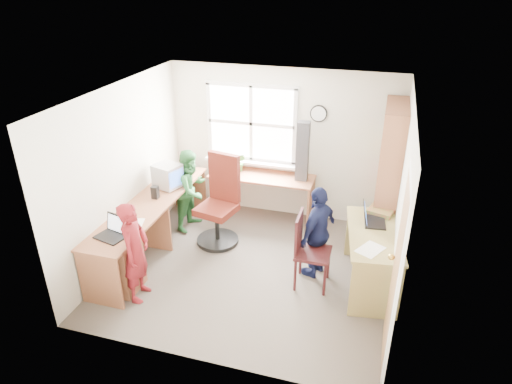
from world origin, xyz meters
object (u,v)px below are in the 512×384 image
at_px(person_green, 192,189).
at_px(bookshelf, 388,181).
at_px(right_desk, 372,247).
at_px(laptop_right, 371,218).
at_px(person_red, 135,252).
at_px(wooden_chair, 307,248).
at_px(person_navy, 318,232).
at_px(swivel_chair, 220,206).
at_px(l_desk, 151,236).
at_px(crt_monitor, 168,176).
at_px(potted_plant, 240,162).
at_px(cd_tower, 303,151).
at_px(laptop_left, 114,231).

bearing_deg(person_green, bookshelf, -72.38).
bearing_deg(right_desk, laptop_right, 96.18).
bearing_deg(right_desk, person_red, -167.02).
distance_m(right_desk, wooden_chair, 0.81).
xyz_separation_m(right_desk, person_navy, (-0.70, 0.05, 0.08)).
relative_size(right_desk, swivel_chair, 1.06).
relative_size(swivel_chair, person_green, 1.04).
relative_size(wooden_chair, person_red, 0.77).
distance_m(laptop_right, person_navy, 0.69).
height_order(bookshelf, laptop_right, bookshelf).
xyz_separation_m(l_desk, bookshelf, (2.96, 1.47, 0.55)).
distance_m(crt_monitor, person_green, 0.46).
height_order(l_desk, potted_plant, potted_plant).
height_order(swivel_chair, person_red, swivel_chair).
xyz_separation_m(swivel_chair, laptop_right, (2.14, -0.23, 0.25)).
height_order(wooden_chair, person_green, person_green).
relative_size(crt_monitor, cd_tower, 0.48).
xyz_separation_m(laptop_left, person_green, (0.29, 1.67, -0.17)).
distance_m(crt_monitor, person_navy, 2.40).
height_order(potted_plant, person_red, person_red).
distance_m(laptop_left, person_green, 1.70).
distance_m(right_desk, crt_monitor, 3.10).
bearing_deg(bookshelf, right_desk, -95.05).
height_order(crt_monitor, laptop_left, crt_monitor).
bearing_deg(person_red, bookshelf, -59.53).
bearing_deg(bookshelf, laptop_right, -100.86).
bearing_deg(laptop_right, potted_plant, 56.01).
height_order(potted_plant, person_green, person_green).
relative_size(swivel_chair, potted_plant, 4.37).
height_order(cd_tower, person_red, cd_tower).
height_order(crt_monitor, laptop_right, crt_monitor).
bearing_deg(cd_tower, l_desk, -135.82).
xyz_separation_m(swivel_chair, crt_monitor, (-0.82, 0.03, 0.36)).
bearing_deg(bookshelf, person_green, -173.43).
distance_m(laptop_left, potted_plant, 2.46).
bearing_deg(swivel_chair, wooden_chair, -14.06).
height_order(laptop_left, person_navy, person_navy).
relative_size(right_desk, laptop_right, 3.66).
bearing_deg(laptop_right, cd_tower, 39.34).
relative_size(person_red, person_green, 1.02).
relative_size(crt_monitor, laptop_right, 1.15).
bearing_deg(laptop_left, right_desk, 31.00).
distance_m(bookshelf, person_green, 2.90).
bearing_deg(person_green, laptop_left, -178.85).
xyz_separation_m(l_desk, laptop_left, (-0.19, -0.53, 0.35)).
distance_m(bookshelf, laptop_right, 0.86).
height_order(laptop_right, cd_tower, cd_tower).
height_order(right_desk, person_navy, person_navy).
relative_size(l_desk, potted_plant, 9.67).
height_order(l_desk, person_navy, person_navy).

